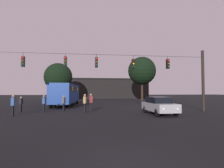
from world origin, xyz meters
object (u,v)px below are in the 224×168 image
Objects in this scene: pedestrian_trailing at (21,103)px; city_bus at (66,92)px; pedestrian_crossing_right at (85,102)px; tree_behind_building at (142,71)px; pedestrian_near_bus at (44,103)px; pedestrian_far_side at (91,101)px; pedestrian_crossing_left at (13,104)px; pedestrian_crossing_center at (64,102)px; car_near_right at (159,105)px; tree_left_silhouette at (58,77)px.

city_bus is at bearing 67.05° from pedestrian_trailing.
pedestrian_crossing_right is 0.18× the size of tree_behind_building.
pedestrian_near_bus is at bearing -97.50° from city_bus.
pedestrian_near_bus is 0.92× the size of pedestrian_far_side.
pedestrian_crossing_center is (3.55, 3.77, -0.10)m from pedestrian_crossing_left.
car_near_right is 2.51× the size of pedestrian_crossing_left.
pedestrian_crossing_center is 0.96× the size of pedestrian_near_bus.
pedestrian_far_side is (6.33, 2.76, 0.03)m from pedestrian_crossing_left.
pedestrian_trailing is at bearing -90.75° from tree_left_silhouette.
pedestrian_crossing_left is (-2.95, -11.13, -0.87)m from city_bus.
pedestrian_near_bus is 1.09× the size of pedestrian_trailing.
pedestrian_far_side is at bearing -73.10° from tree_left_silhouette.
tree_left_silhouette is at bearing 116.91° from car_near_right.
pedestrian_near_bus is at bearing -145.60° from pedestrian_crossing_center.
pedestrian_crossing_right is (2.79, -9.19, -0.86)m from city_bus.
car_near_right is at bearing -1.40° from pedestrian_crossing_left.
city_bus is 1.17× the size of tree_behind_building.
tree_behind_building reaches higher than pedestrian_crossing_right.
pedestrian_crossing_right is 0.98× the size of pedestrian_far_side.
pedestrian_crossing_right is (5.74, 1.94, 0.01)m from pedestrian_crossing_left.
pedestrian_near_bus is at bearing -84.72° from tree_left_silhouette.
pedestrian_trailing is 6.79m from pedestrian_far_side.
car_near_right is 2.65× the size of pedestrian_near_bus.
city_bus is at bearing 106.92° from pedestrian_crossing_right.
pedestrian_crossing_left is 0.22× the size of tree_left_silhouette.
pedestrian_far_side is at bearing 152.67° from car_near_right.
tree_behind_building reaches higher than pedestrian_crossing_left.
pedestrian_crossing_right reaches higher than pedestrian_trailing.
tree_left_silhouette reaches higher than pedestrian_crossing_left.
tree_behind_building reaches higher than pedestrian_far_side.
city_bus is 7.32× the size of pedestrian_trailing.
city_bus is 13.76m from tree_left_silhouette.
pedestrian_far_side is 0.22× the size of tree_left_silhouette.
pedestrian_far_side is 23.76m from tree_behind_building.
pedestrian_crossing_left reaches higher than car_near_right.
city_bus reaches higher than pedestrian_near_bus.
pedestrian_near_bus reaches higher than pedestrian_trailing.
pedestrian_crossing_right is at bearing -39.75° from pedestrian_crossing_center.
pedestrian_crossing_left is 0.99× the size of pedestrian_crossing_right.
pedestrian_trailing is at bearing 176.97° from pedestrian_far_side.
pedestrian_crossing_left is (-12.24, 0.30, 0.20)m from car_near_right.
tree_behind_building is (17.87, -1.27, 1.43)m from tree_left_silhouette.
pedestrian_crossing_center is at bearing -85.34° from city_bus.
pedestrian_trailing is at bearing -112.95° from city_bus.
tree_left_silhouette is at bearing 106.90° from pedestrian_far_side.
pedestrian_crossing_right is at bearing -75.09° from tree_left_silhouette.
pedestrian_near_bus is (-1.72, -1.18, 0.04)m from pedestrian_crossing_center.
pedestrian_crossing_right is at bearing -73.08° from city_bus.
pedestrian_crossing_center is 2.86m from pedestrian_crossing_right.
pedestrian_near_bus is 0.21× the size of tree_left_silhouette.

